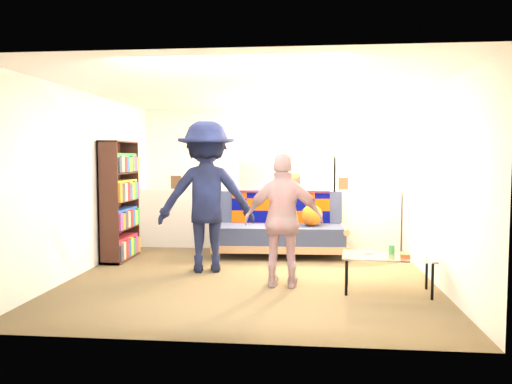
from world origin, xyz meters
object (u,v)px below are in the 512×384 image
coffee_table (388,258)px  person_left (207,197)px  futon_sofa (281,229)px  bookshelf (120,205)px  floor_lamp (335,179)px  person_right (284,220)px

coffee_table → person_left: size_ratio=0.53×
futon_sofa → bookshelf: bookshelf is taller
futon_sofa → floor_lamp: (0.84, 0.35, 0.77)m
bookshelf → person_left: (1.45, -0.61, 0.18)m
coffee_table → person_right: (-1.19, 0.12, 0.40)m
bookshelf → coffee_table: (3.71, -1.48, -0.43)m
bookshelf → person_right: 2.86m
person_right → futon_sofa: bearing=-84.9°
floor_lamp → person_left: 2.38m
person_right → bookshelf: bearing=-26.7°
coffee_table → person_right: bearing=174.1°
bookshelf → person_left: size_ratio=0.88×
futon_sofa → floor_lamp: floor_lamp is taller
futon_sofa → bookshelf: (-2.39, -0.60, 0.41)m
coffee_table → bookshelf: bearing=158.3°
person_left → person_right: (1.07, -0.74, -0.21)m
coffee_table → floor_lamp: size_ratio=0.64×
bookshelf → floor_lamp: (3.23, 0.95, 0.35)m
bookshelf → floor_lamp: bookshelf is taller
bookshelf → futon_sofa: bearing=14.1°
person_left → person_right: 1.32m
bookshelf → coffee_table: size_ratio=1.67×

